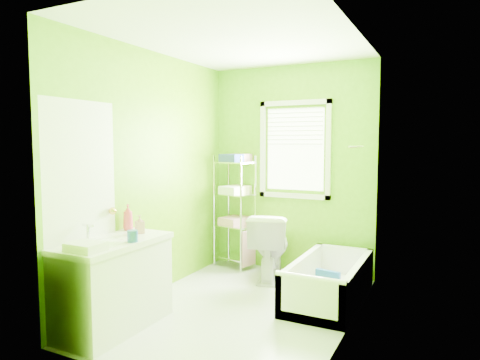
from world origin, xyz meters
The scene contains 9 objects.
ground centered at (0.00, 0.00, 0.00)m, with size 2.90×2.90×0.00m, color silver.
room_envelope centered at (0.00, 0.00, 1.55)m, with size 2.14×2.94×2.62m.
window centered at (0.05, 1.42, 1.61)m, with size 0.92×0.05×1.22m.
door centered at (-1.04, -1.00, 1.00)m, with size 0.09×0.80×2.00m.
right_wall_decor centered at (1.04, -0.02, 1.32)m, with size 0.04×1.48×1.17m.
bathtub centered at (0.72, 0.59, 0.15)m, with size 0.65×1.40×0.45m.
toilet centered at (-0.10, 1.01, 0.40)m, with size 0.45×0.79×0.81m, color white.
vanity centered at (-0.79, -0.90, 0.42)m, with size 0.54×1.05×1.04m.
wire_shelf_unit centered at (-0.69, 1.25, 0.90)m, with size 0.55×0.47×1.49m.
Camera 1 is at (1.83, -3.67, 1.63)m, focal length 32.00 mm.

